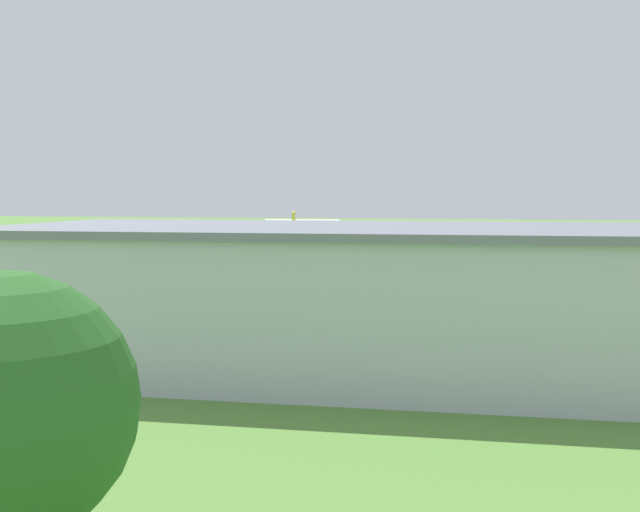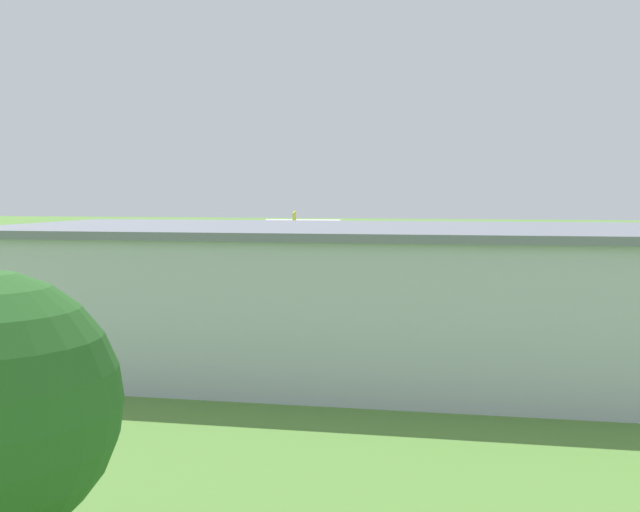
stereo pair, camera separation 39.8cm
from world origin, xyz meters
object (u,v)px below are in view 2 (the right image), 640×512
object	(u,v)px
car_silver	(618,315)
person_crossing_taxiway	(226,299)
windsock	(363,232)
biplane	(300,233)
hangar	(338,296)
person_beside_truck	(432,299)
person_near_hangar_door	(311,295)
car_yellow	(144,295)
car_orange	(52,295)

from	to	relation	value
car_silver	person_crossing_taxiway	size ratio (longest dim) A/B	2.64
windsock	biplane	bearing A→B (deg)	-2.82
hangar	person_crossing_taxiway	world-z (taller)	hangar
person_beside_truck	person_near_hangar_door	bearing A→B (deg)	-3.31
car_yellow	person_near_hangar_door	bearing A→B (deg)	-163.66
hangar	biplane	distance (m)	37.34
windsock	car_orange	bearing A→B (deg)	46.81
car_yellow	car_orange	world-z (taller)	car_yellow
car_silver	person_beside_truck	world-z (taller)	person_beside_truck
biplane	person_beside_truck	size ratio (longest dim) A/B	4.26
car_orange	person_crossing_taxiway	size ratio (longest dim) A/B	2.55
windsock	person_near_hangar_door	bearing A→B (deg)	86.56
person_crossing_taxiway	person_near_hangar_door	distance (m)	6.59
person_crossing_taxiway	windsock	size ratio (longest dim) A/B	0.33
car_silver	car_orange	distance (m)	39.14
biplane	windsock	bearing A→B (deg)	177.18
hangar	biplane	bearing A→B (deg)	-72.55
person_near_hangar_door	windsock	distance (m)	16.83
windsock	hangar	bearing A→B (deg)	98.08
biplane	car_silver	size ratio (longest dim) A/B	1.60
person_beside_truck	car_silver	bearing A→B (deg)	158.64
person_near_hangar_door	car_yellow	bearing A→B (deg)	16.34
car_orange	windsock	distance (m)	28.80
biplane	hangar	bearing A→B (deg)	107.45
person_near_hangar_door	windsock	xyz separation A→B (m)	(-0.98, -16.35, 3.89)
car_yellow	person_beside_truck	world-z (taller)	person_beside_truck
person_near_hangar_door	person_crossing_taxiway	bearing A→B (deg)	39.49
person_crossing_taxiway	person_beside_truck	bearing A→B (deg)	-165.27
car_yellow	windsock	bearing A→B (deg)	-122.70
biplane	car_orange	world-z (taller)	biplane
windsock	car_silver	bearing A→B (deg)	132.45
car_orange	biplane	bearing A→B (deg)	-122.31
car_orange	person_crossing_taxiway	world-z (taller)	person_crossing_taxiway
car_silver	car_orange	xyz separation A→B (m)	(39.13, -0.63, 0.01)
car_yellow	car_orange	bearing A→B (deg)	8.52
person_crossing_taxiway	windsock	bearing A→B (deg)	-106.46
car_orange	windsock	world-z (taller)	windsock
car_silver	person_beside_truck	xyz separation A→B (m)	(11.69, -4.57, 0.04)
hangar	person_near_hangar_door	size ratio (longest dim) A/B	19.75
biplane	person_beside_truck	distance (m)	22.51
hangar	person_crossing_taxiway	bearing A→B (deg)	-53.09
biplane	person_crossing_taxiway	xyz separation A→B (m)	(-0.11, 20.84, -3.66)
car_yellow	biplane	bearing A→B (deg)	-107.98
biplane	person_crossing_taxiway	size ratio (longest dim) A/B	4.23
person_crossing_taxiway	person_near_hangar_door	world-z (taller)	person_crossing_taxiway
person_near_hangar_door	car_orange	bearing A→B (deg)	13.52
car_silver	person_crossing_taxiway	distance (m)	25.69
hangar	car_silver	bearing A→B (deg)	-136.47
person_beside_truck	person_crossing_taxiway	world-z (taller)	person_crossing_taxiway
biplane	person_crossing_taxiway	world-z (taller)	biplane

